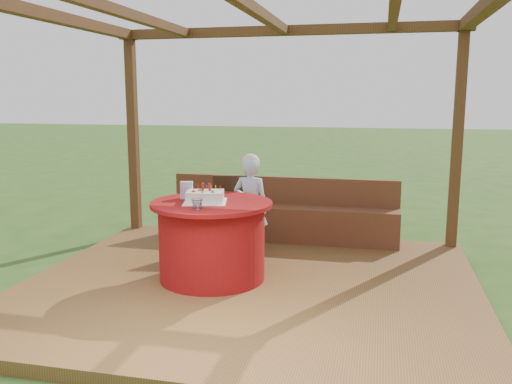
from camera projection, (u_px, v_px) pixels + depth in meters
ground at (250, 293)px, 5.48m from camera, size 60.00×60.00×0.00m
deck at (250, 288)px, 5.47m from camera, size 4.50×4.00×0.12m
pergola at (250, 49)px, 5.06m from camera, size 4.50×4.00×2.72m
bench at (281, 219)px, 7.06m from camera, size 3.00×0.42×0.80m
table at (212, 240)px, 5.50m from camera, size 1.23×1.23×0.80m
chair at (231, 209)px, 6.51m from camera, size 0.52×0.52×0.90m
elderly_woman at (251, 204)px, 6.34m from camera, size 0.44×0.30×1.20m
birthday_cake at (205, 197)px, 5.41m from camera, size 0.51×0.51×0.19m
gift_bag at (187, 190)px, 5.60m from camera, size 0.14×0.11×0.18m
drinking_glass at (197, 204)px, 5.07m from camera, size 0.14×0.14×0.10m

